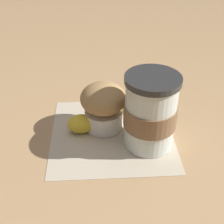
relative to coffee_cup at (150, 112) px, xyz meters
The scene contains 5 objects.
ground_plane 0.10m from the coffee_cup, 28.88° to the right, with size 3.00×3.00×0.00m, color tan.
paper_napkin 0.09m from the coffee_cup, 28.88° to the right, with size 0.22×0.22×0.00m, color beige.
coffee_cup is the anchor object (origin of this frame).
muffin 0.09m from the coffee_cup, 37.19° to the right, with size 0.08×0.08×0.09m.
banana 0.11m from the coffee_cup, 42.73° to the right, with size 0.14×0.09×0.04m.
Camera 1 is at (0.05, 0.44, 0.36)m, focal length 50.00 mm.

